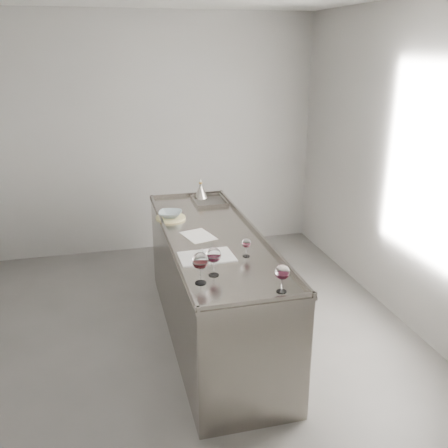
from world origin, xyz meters
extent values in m
cube|color=#575552|center=(0.00, 0.00, -0.01)|extent=(4.50, 5.00, 0.02)
cube|color=#979592|center=(0.00, 2.51, 1.40)|extent=(4.50, 0.02, 2.80)
cube|color=#979592|center=(2.26, 0.00, 1.40)|extent=(0.02, 5.00, 2.80)
cube|color=gray|center=(0.50, 0.30, 0.46)|extent=(0.75, 2.40, 0.92)
cube|color=gray|center=(0.50, 0.30, 0.93)|extent=(0.77, 2.42, 0.02)
cube|color=gray|center=(0.50, -0.89, 0.96)|extent=(0.77, 0.02, 0.03)
cube|color=gray|center=(0.50, 1.49, 0.96)|extent=(0.77, 0.02, 0.03)
cube|color=gray|center=(0.14, 0.30, 0.96)|extent=(0.02, 2.42, 0.03)
cube|color=gray|center=(0.86, 0.30, 0.96)|extent=(0.02, 2.42, 0.03)
cube|color=#595654|center=(0.68, 1.22, 0.94)|extent=(0.30, 0.38, 0.01)
cylinder|color=white|center=(0.23, -0.53, 0.94)|extent=(0.08, 0.08, 0.00)
cylinder|color=white|center=(0.23, -0.53, 1.00)|extent=(0.01, 0.01, 0.10)
ellipsoid|color=white|center=(0.23, -0.53, 1.10)|extent=(0.11, 0.11, 0.11)
cylinder|color=#39070A|center=(0.23, -0.53, 1.07)|extent=(0.08, 0.08, 0.02)
cylinder|color=white|center=(0.33, -0.44, 0.94)|extent=(0.07, 0.07, 0.00)
cylinder|color=white|center=(0.33, -0.44, 0.99)|extent=(0.01, 0.01, 0.10)
ellipsoid|color=white|center=(0.33, -0.44, 1.09)|extent=(0.10, 0.10, 0.11)
cylinder|color=#340713|center=(0.33, -0.44, 1.06)|extent=(0.07, 0.07, 0.02)
cylinder|color=white|center=(0.69, -0.78, 0.94)|extent=(0.07, 0.07, 0.00)
cylinder|color=white|center=(0.69, -0.78, 0.99)|extent=(0.01, 0.01, 0.09)
ellipsoid|color=white|center=(0.69, -0.78, 1.08)|extent=(0.09, 0.09, 0.10)
cylinder|color=#3A0815|center=(0.69, -0.78, 1.05)|extent=(0.07, 0.07, 0.02)
cylinder|color=white|center=(0.64, -0.18, 0.94)|extent=(0.06, 0.06, 0.00)
cylinder|color=white|center=(0.64, -0.18, 0.98)|extent=(0.01, 0.01, 0.07)
ellipsoid|color=white|center=(0.64, -0.18, 1.04)|extent=(0.07, 0.07, 0.07)
cylinder|color=#3B0812|center=(0.64, -0.18, 1.03)|extent=(0.05, 0.05, 0.02)
cube|color=white|center=(0.25, -0.14, 0.95)|extent=(0.20, 0.29, 0.01)
cube|color=white|center=(0.45, -0.13, 0.95)|extent=(0.20, 0.29, 0.01)
cylinder|color=white|center=(0.35, -0.13, 0.95)|extent=(0.02, 0.28, 0.01)
cube|color=white|center=(0.38, 0.32, 0.94)|extent=(0.28, 0.35, 0.00)
cylinder|color=beige|center=(0.23, 0.80, 0.95)|extent=(0.29, 0.29, 0.02)
imported|color=#93A5AC|center=(0.22, 0.80, 0.99)|extent=(0.26, 0.26, 0.05)
cone|color=#AAA197|center=(0.62, 1.38, 1.00)|extent=(0.14, 0.14, 0.12)
cylinder|color=#AAA197|center=(0.62, 1.38, 1.08)|extent=(0.03, 0.03, 0.03)
cylinder|color=olive|center=(0.62, 1.38, 1.10)|extent=(0.03, 0.03, 0.02)
cone|color=#AAA197|center=(0.62, 1.38, 1.13)|extent=(0.02, 0.02, 0.04)
camera|label=1|loc=(-0.35, -3.43, 2.40)|focal=40.00mm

